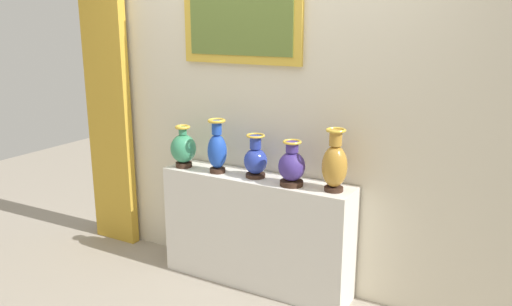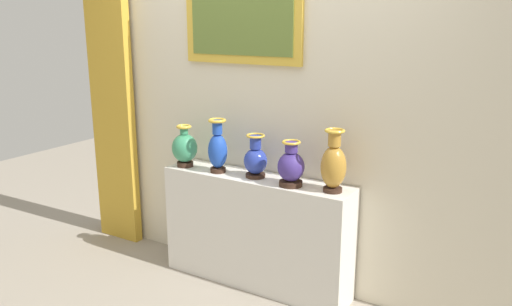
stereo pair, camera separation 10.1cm
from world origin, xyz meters
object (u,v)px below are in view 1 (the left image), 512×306
vase_jade (183,148)px  vase_ochre (335,164)px  vase_sapphire (217,149)px  vase_cobalt (255,159)px  vase_indigo (292,166)px

vase_jade → vase_ochre: size_ratio=0.77×
vase_sapphire → vase_cobalt: size_ratio=1.28×
vase_cobalt → vase_indigo: same height
vase_jade → vase_sapphire: 0.30m
vase_sapphire → vase_ochre: bearing=1.7°
vase_sapphire → vase_jade: bearing=-178.7°
vase_cobalt → vase_ochre: (0.59, -0.01, 0.05)m
vase_jade → vase_sapphire: vase_sapphire is taller
vase_cobalt → vase_jade: bearing=-175.8°
vase_jade → vase_sapphire: size_ratio=0.81×
vase_jade → vase_ochre: vase_ochre is taller
vase_sapphire → vase_cobalt: (0.29, 0.04, -0.05)m
vase_ochre → vase_sapphire: bearing=-178.3°
vase_cobalt → vase_indigo: size_ratio=1.00×
vase_sapphire → vase_indigo: vase_sapphire is taller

